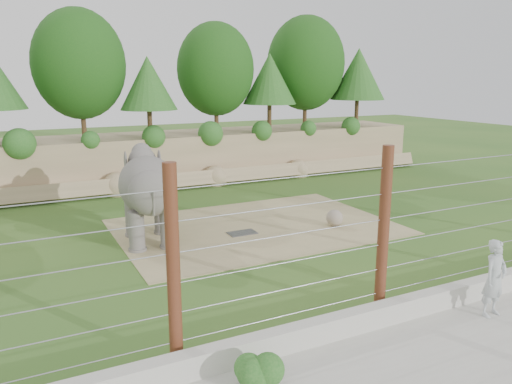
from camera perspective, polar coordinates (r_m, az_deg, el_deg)
name	(u,v)px	position (r m, az deg, el deg)	size (l,w,h in m)	color
ground	(284,254)	(15.95, 3.26, -7.06)	(90.00, 90.00, 0.00)	#336023
back_embankment	(175,106)	(26.93, -9.29, 9.64)	(30.00, 5.52, 8.77)	#927D5C
dirt_patch	(256,227)	(18.68, -0.01, -3.98)	(10.00, 7.00, 0.02)	tan
drain_grate	(242,233)	(17.87, -1.58, -4.69)	(1.00, 0.60, 0.03)	#262628
elephant	(148,198)	(16.99, -12.20, -0.66)	(1.63, 3.80, 3.08)	#625E59
stone_ball	(335,218)	(18.87, 8.96, -2.94)	(0.63, 0.63, 0.63)	gray
retaining_wall	(394,311)	(12.14, 15.47, -12.96)	(26.00, 0.35, 0.50)	beige
walkway	(464,364)	(11.05, 22.66, -17.71)	(26.00, 4.00, 0.01)	beige
barrier_fence	(383,232)	(11.84, 14.36, -4.43)	(20.26, 0.26, 4.00)	#57251A
walkway_shrub	(256,370)	(9.52, 0.01, -19.72)	(0.62, 0.62, 0.62)	#1E5E1D
zookeeper	(495,278)	(12.93, 25.61, -8.88)	(0.67, 0.44, 1.84)	silver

